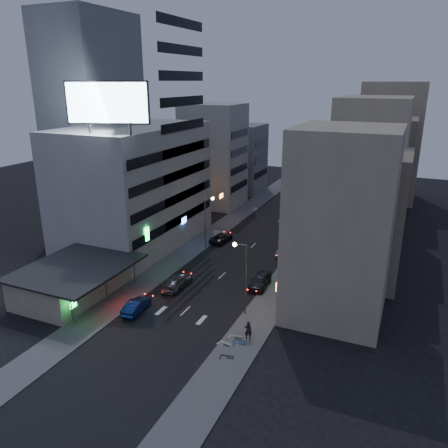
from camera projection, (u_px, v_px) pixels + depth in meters
The scene contains 29 objects.
ground at pixel (167, 329), 44.66m from camera, with size 180.00×180.00×0.00m, color black.
sidewalk_left at pixel (217, 230), 73.79m from camera, with size 4.00×120.00×0.12m, color #4C4C4F.
sidewalk_right at pixel (311, 244), 67.71m from camera, with size 4.00×120.00×0.12m, color #4C4C4F.
food_court at pixel (72, 280), 51.06m from camera, with size 11.00×13.00×3.88m.
white_building at pixel (135, 187), 65.72m from camera, with size 14.00×24.00×18.00m, color #B4B4AF.
grey_tower at pixel (95, 128), 69.25m from camera, with size 10.00×14.00×34.00m, color gray.
shophouse_near at pixel (341, 225), 44.97m from camera, with size 10.00×11.00×20.00m, color #B1A68A.
shophouse_mid at pixel (359, 215), 55.41m from camera, with size 11.00×12.00×16.00m, color gray.
shophouse_far at pixel (368, 172), 65.98m from camera, with size 10.00×14.00×22.00m, color #B1A68A.
far_left_a at pixel (214, 156), 86.59m from camera, with size 11.00×10.00×20.00m, color #B4B4AF.
far_left_b at pixel (236, 158), 98.88m from camera, with size 12.00×10.00×15.00m, color gray.
far_right_a at pixel (379, 168), 79.47m from camera, with size 11.00×12.00×18.00m, color gray.
far_right_b at pixel (390, 142), 90.52m from camera, with size 12.00×12.00×24.00m, color #B1A68A.
billboard at pixel (107, 103), 51.50m from camera, with size 9.52×3.75×6.20m.
street_lamp_right_near at pixel (242, 268), 45.96m from camera, with size 1.60×0.44×8.02m.
street_lamp_left at pixel (207, 215), 64.37m from camera, with size 1.60×0.44×8.02m.
street_lamp_right_far at pixel (314, 195), 75.55m from camera, with size 1.60×0.44×8.02m.
parked_car_right_near at pixel (260, 281), 53.50m from camera, with size 1.94×4.83×1.64m, color #242529.
parked_car_right_mid at pixel (286, 249), 63.52m from camera, with size 1.73×4.96×1.63m, color #A7ABAF.
parked_car_left at pixel (221, 238), 68.65m from camera, with size 2.21×4.78×1.33m, color #2B2A30.
parked_car_right_far at pixel (303, 230), 72.24m from camera, with size 1.95×4.81×1.40m, color #ADAEB5.
road_car_blue at pixel (136, 306), 47.77m from camera, with size 1.53×4.38×1.44m, color navy.
road_car_silver at pixel (177, 282), 53.41m from camera, with size 2.12×5.21×1.51m, color gray.
person at pixel (248, 330), 42.40m from camera, with size 0.71×0.46×1.93m, color black.
scooter_black_a at pixel (235, 351), 39.87m from camera, with size 1.90×0.63×1.16m, color black, non-canonical shape.
scooter_silver_a at pixel (232, 339), 41.61m from camera, with size 1.90×0.63×1.16m, color #A1A5A9, non-canonical shape.
scooter_blue at pixel (246, 337), 41.98m from camera, with size 1.83×0.61×1.12m, color navy, non-canonical shape.
scooter_black_b at pixel (246, 337), 42.19m from camera, with size 1.69×0.56×1.03m, color black, non-canonical shape.
scooter_silver_b at pixel (243, 331), 42.95m from camera, with size 2.04×0.68×1.24m, color gray, non-canonical shape.
Camera 1 is at (21.02, -33.43, 24.18)m, focal length 35.00 mm.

